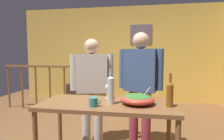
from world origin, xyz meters
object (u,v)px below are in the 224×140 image
object	(u,v)px
flat_screen_tv	(83,75)
wine_bottle_clear	(111,89)
wine_bottle_amber	(170,94)
framed_picture	(141,34)
tv_console	(84,92)
salad_bowl	(137,99)
mug_teal	(93,102)
person_standing_left	(92,83)
wine_glass	(108,88)
person_standing_right	(140,80)
stair_railing	(73,83)
serving_table	(107,110)

from	to	relation	value
flat_screen_tv	wine_bottle_clear	world-z (taller)	wine_bottle_clear
wine_bottle_amber	wine_bottle_clear	bearing A→B (deg)	178.95
framed_picture	tv_console	distance (m)	2.28
tv_console	salad_bowl	distance (m)	3.42
mug_teal	framed_picture	bearing A→B (deg)	82.91
framed_picture	salad_bowl	size ratio (longest dim) A/B	1.62
wine_bottle_amber	salad_bowl	bearing A→B (deg)	170.52
person_standing_left	mug_teal	bearing A→B (deg)	93.01
tv_console	person_standing_left	size ratio (longest dim) A/B	0.58
salad_bowl	wine_glass	bearing A→B (deg)	150.28
tv_console	mug_teal	distance (m)	3.39
person_standing_left	flat_screen_tv	bearing A→B (deg)	-82.48
framed_picture	person_standing_left	distance (m)	2.89
tv_console	wine_bottle_amber	xyz separation A→B (m)	(1.90, -3.02, 0.68)
tv_console	flat_screen_tv	xyz separation A→B (m)	(-0.00, -0.03, 0.50)
tv_console	person_standing_right	bearing A→B (deg)	-55.82
stair_railing	person_standing_left	size ratio (longest dim) A/B	1.71
serving_table	wine_bottle_clear	xyz separation A→B (m)	(0.05, -0.04, 0.25)
salad_bowl	person_standing_left	xyz separation A→B (m)	(-0.68, 0.62, 0.06)
framed_picture	flat_screen_tv	xyz separation A→B (m)	(-1.56, -0.32, -1.13)
person_standing_left	tv_console	bearing A→B (deg)	-82.73
serving_table	wine_glass	distance (m)	0.29
wine_bottle_clear	person_standing_right	xyz separation A→B (m)	(0.30, 0.66, 0.01)
framed_picture	serving_table	xyz separation A→B (m)	(-0.31, -3.26, -1.17)
flat_screen_tv	wine_bottle_clear	size ratio (longest dim) A/B	1.45
serving_table	person_standing_right	distance (m)	0.75
stair_railing	tv_console	distance (m)	0.97
framed_picture	wine_bottle_amber	bearing A→B (deg)	-84.20
tv_console	framed_picture	bearing A→B (deg)	10.51
wine_bottle_amber	person_standing_right	world-z (taller)	person_standing_right
serving_table	mug_teal	bearing A→B (deg)	-123.52
tv_console	wine_glass	distance (m)	3.10
framed_picture	person_standing_left	world-z (taller)	framed_picture
wine_glass	wine_bottle_amber	world-z (taller)	wine_bottle_amber
framed_picture	wine_glass	distance (m)	3.22
framed_picture	mug_teal	bearing A→B (deg)	-97.09
flat_screen_tv	serving_table	bearing A→B (deg)	-66.96
mug_teal	person_standing_right	size ratio (longest dim) A/B	0.08
wine_glass	person_standing_right	size ratio (longest dim) A/B	0.11
wine_bottle_amber	person_standing_left	bearing A→B (deg)	146.08
framed_picture	stair_railing	xyz separation A→B (m)	(-1.54, -1.17, -1.23)
wine_bottle_amber	mug_teal	size ratio (longest dim) A/B	2.74
wine_glass	person_standing_left	bearing A→B (deg)	127.74
wine_glass	mug_teal	bearing A→B (deg)	-103.06
stair_railing	wine_glass	xyz separation A→B (m)	(1.20, -1.88, 0.26)
tv_console	person_standing_left	xyz separation A→B (m)	(0.90, -2.35, 0.67)
flat_screen_tv	wine_glass	size ratio (longest dim) A/B	3.04
stair_railing	wine_glass	size ratio (longest dim) A/B	15.09
stair_railing	serving_table	world-z (taller)	stair_railing
wine_bottle_amber	wine_glass	bearing A→B (deg)	159.29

